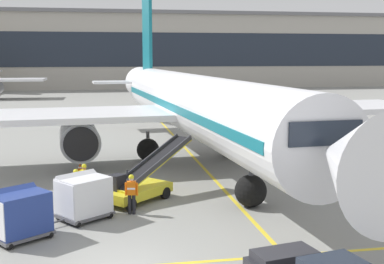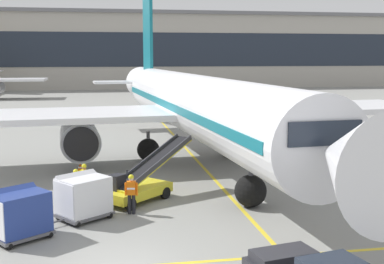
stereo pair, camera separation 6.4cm
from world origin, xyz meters
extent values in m
cylinder|color=white|center=(5.41, 15.27, 3.77)|extent=(6.13, 31.98, 3.67)
cube|color=#146B7A|center=(5.41, 15.27, 3.77)|extent=(6.07, 30.71, 0.44)
cone|color=white|center=(6.79, -2.41, 3.77)|extent=(3.76, 3.93, 3.49)
cone|color=white|center=(3.95, 34.04, 4.04)|extent=(3.57, 6.10, 3.12)
cube|color=white|center=(-2.91, 15.42, 3.22)|extent=(15.55, 7.51, 0.36)
cylinder|color=#93969E|center=(-1.70, 14.87, 1.90)|extent=(2.59, 4.30, 2.28)
cylinder|color=black|center=(-1.53, 12.76, 1.90)|extent=(1.94, 0.27, 1.94)
cube|color=white|center=(13.61, 16.70, 3.22)|extent=(15.55, 7.51, 0.36)
cylinder|color=#93969E|center=(12.50, 15.98, 1.90)|extent=(2.59, 4.30, 2.28)
cylinder|color=black|center=(12.66, 13.87, 1.90)|extent=(1.94, 0.27, 1.94)
cube|color=#146B7A|center=(4.07, 32.58, 9.27)|extent=(0.58, 3.82, 9.54)
cube|color=white|center=(4.09, 32.28, 4.32)|extent=(10.43, 3.33, 0.20)
cube|color=#1E2633|center=(6.59, 0.15, 4.32)|extent=(2.69, 1.85, 0.81)
cylinder|color=#47474C|center=(6.15, 5.76, 1.33)|extent=(0.22, 0.22, 1.20)
sphere|color=black|center=(6.15, 5.76, 0.73)|extent=(1.47, 1.47, 1.47)
cylinder|color=#47474C|center=(2.54, 16.64, 1.33)|extent=(0.22, 0.22, 1.20)
sphere|color=black|center=(2.54, 16.64, 0.73)|extent=(1.47, 1.47, 1.47)
cylinder|color=#47474C|center=(8.04, 17.06, 1.33)|extent=(0.22, 0.22, 1.20)
sphere|color=black|center=(8.04, 17.06, 0.73)|extent=(1.47, 1.47, 1.47)
cube|color=gold|center=(1.16, 7.46, 0.50)|extent=(3.57, 3.49, 0.44)
cube|color=black|center=(0.23, 7.08, 1.07)|extent=(0.82, 0.82, 0.70)
cylinder|color=#333338|center=(0.72, 7.54, 1.12)|extent=(0.08, 0.08, 0.80)
cube|color=gold|center=(2.07, 8.31, 1.62)|extent=(4.21, 4.03, 1.96)
cube|color=black|center=(2.07, 8.31, 1.71)|extent=(4.01, 3.83, 1.81)
cube|color=#333338|center=(2.37, 7.99, 1.74)|extent=(3.59, 3.37, 2.00)
cube|color=#333338|center=(1.76, 8.63, 1.74)|extent=(3.59, 3.37, 2.00)
cylinder|color=black|center=(2.53, 7.73, 0.28)|extent=(0.55, 0.53, 0.56)
cylinder|color=black|center=(1.52, 8.81, 0.28)|extent=(0.55, 0.53, 0.56)
cylinder|color=black|center=(0.79, 6.11, 0.28)|extent=(0.55, 0.53, 0.56)
cylinder|color=black|center=(-0.22, 7.18, 0.28)|extent=(0.55, 0.53, 0.56)
cube|color=#515156|center=(-1.19, 5.31, 0.21)|extent=(2.56, 2.47, 0.12)
cylinder|color=#4C4C51|center=(-2.28, 4.51, 0.20)|extent=(0.60, 0.47, 0.07)
cube|color=silver|center=(-1.19, 5.31, 1.02)|extent=(2.42, 2.33, 1.50)
cube|color=silver|center=(-1.44, 5.64, 1.54)|extent=(1.98, 1.76, 0.74)
cube|color=silver|center=(-1.97, 4.74, 1.02)|extent=(0.88, 1.18, 1.38)
sphere|color=black|center=(-2.24, 5.38, 0.15)|extent=(0.30, 0.30, 0.30)
sphere|color=black|center=(-1.43, 4.29, 0.15)|extent=(0.30, 0.30, 0.30)
sphere|color=black|center=(-0.95, 6.33, 0.15)|extent=(0.30, 0.30, 0.30)
sphere|color=black|center=(-0.14, 5.24, 0.15)|extent=(0.30, 0.30, 0.30)
cube|color=#515156|center=(-3.45, 3.35, 0.21)|extent=(2.56, 2.47, 0.12)
cube|color=navy|center=(-3.45, 3.35, 1.02)|extent=(2.42, 2.33, 1.50)
cube|color=navy|center=(-3.69, 3.68, 1.54)|extent=(1.98, 1.76, 0.74)
sphere|color=black|center=(-3.69, 2.33, 0.15)|extent=(0.30, 0.30, 0.30)
sphere|color=black|center=(-3.21, 4.37, 0.15)|extent=(0.30, 0.30, 0.30)
sphere|color=black|center=(-2.40, 3.28, 0.15)|extent=(0.30, 0.30, 0.30)
cube|color=#28282D|center=(4.65, -2.50, 1.15)|extent=(1.94, 1.30, 0.24)
cylinder|color=black|center=(0.89, 5.63, 0.43)|extent=(0.15, 0.15, 0.86)
cylinder|color=black|center=(0.72, 5.66, 0.43)|extent=(0.15, 0.15, 0.86)
cube|color=orange|center=(0.80, 5.65, 1.15)|extent=(0.42, 0.31, 0.58)
cube|color=white|center=(0.78, 5.52, 1.15)|extent=(0.34, 0.08, 0.08)
sphere|color=beige|center=(0.80, 5.65, 1.56)|extent=(0.21, 0.21, 0.21)
sphere|color=yellow|center=(0.80, 5.65, 1.63)|extent=(0.23, 0.23, 0.23)
cylinder|color=orange|center=(1.04, 5.60, 1.10)|extent=(0.09, 0.09, 0.56)
cylinder|color=orange|center=(0.57, 5.69, 1.10)|extent=(0.09, 0.09, 0.56)
cylinder|color=black|center=(-1.51, 7.20, 0.43)|extent=(0.15, 0.15, 0.86)
cylinder|color=black|center=(-1.65, 7.09, 0.43)|extent=(0.15, 0.15, 0.86)
cube|color=orange|center=(-1.58, 7.14, 1.15)|extent=(0.45, 0.43, 0.58)
cube|color=white|center=(-1.50, 7.05, 1.15)|extent=(0.27, 0.22, 0.08)
sphere|color=beige|center=(-1.58, 7.14, 1.56)|extent=(0.21, 0.21, 0.21)
sphere|color=yellow|center=(-1.58, 7.14, 1.63)|extent=(0.23, 0.23, 0.23)
cylinder|color=orange|center=(-1.39, 7.29, 1.10)|extent=(0.09, 0.09, 0.56)
cylinder|color=orange|center=(-1.77, 6.99, 1.10)|extent=(0.09, 0.09, 0.56)
cylinder|color=black|center=(-1.17, 8.16, 0.43)|extent=(0.15, 0.15, 0.86)
cylinder|color=black|center=(-1.32, 8.26, 0.43)|extent=(0.15, 0.15, 0.86)
cube|color=yellow|center=(-1.24, 8.21, 1.15)|extent=(0.45, 0.40, 0.58)
cube|color=white|center=(-1.31, 8.10, 1.15)|extent=(0.30, 0.19, 0.08)
sphere|color=#9E7051|center=(-1.24, 8.21, 1.56)|extent=(0.21, 0.21, 0.21)
sphere|color=yellow|center=(-1.24, 8.21, 1.63)|extent=(0.23, 0.23, 0.23)
cylinder|color=yellow|center=(-1.04, 8.08, 1.10)|extent=(0.09, 0.09, 0.56)
cylinder|color=yellow|center=(-1.45, 8.33, 1.10)|extent=(0.09, 0.09, 0.56)
cube|color=black|center=(-1.66, 13.70, 0.03)|extent=(0.58, 0.58, 0.05)
cone|color=orange|center=(-1.66, 13.70, 0.36)|extent=(0.46, 0.46, 0.61)
cylinder|color=white|center=(-1.66, 13.70, 0.39)|extent=(0.26, 0.26, 0.07)
cube|color=yellow|center=(5.67, 15.27, 0.00)|extent=(0.20, 110.00, 0.01)
cube|color=yellow|center=(5.41, 0.07, 0.00)|extent=(12.00, 0.20, 0.01)
cube|color=#A8A399|center=(12.78, 97.39, 7.55)|extent=(104.28, 20.09, 15.10)
cube|color=#1E2633|center=(12.78, 87.30, 7.93)|extent=(101.15, 0.10, 6.79)
cube|color=slate|center=(12.78, 95.38, 15.45)|extent=(103.23, 17.07, 0.70)
cube|color=white|center=(-15.56, 68.15, 2.98)|extent=(13.31, 5.75, 0.36)
camera|label=1|loc=(-0.41, -15.54, 6.78)|focal=47.35mm
camera|label=2|loc=(-0.35, -15.55, 6.78)|focal=47.35mm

